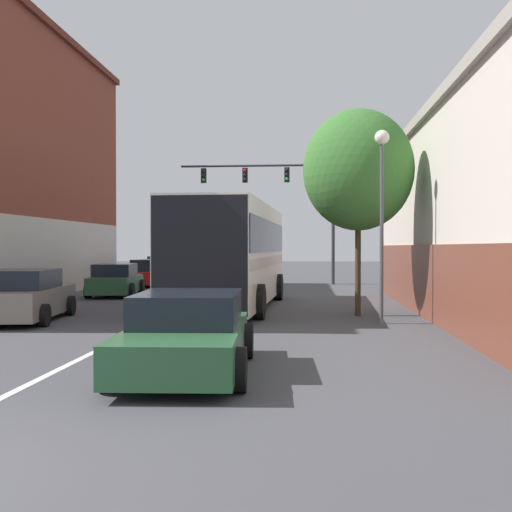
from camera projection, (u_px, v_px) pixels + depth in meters
lane_center_line at (189, 305)px, 20.95m from camera, size 0.14×44.24×0.01m
bus at (232, 251)px, 19.97m from camera, size 3.18×10.10×3.41m
hatchback_foreground at (187, 334)px, 9.73m from camera, size 2.23×4.25×1.28m
parked_car_left_near at (154, 273)px, 31.49m from camera, size 2.25×4.79×1.38m
parked_car_left_mid at (116, 281)px, 24.83m from camera, size 2.24×4.10×1.34m
parked_car_left_far at (168, 269)px, 36.75m from camera, size 2.49×4.34×1.47m
parked_car_left_distant at (21, 297)px, 16.41m from camera, size 2.58×4.32×1.42m
traffic_signal_gantry at (282, 192)px, 32.71m from camera, size 8.47×0.36×6.80m
street_lamp at (382, 196)px, 15.80m from camera, size 0.39×0.39×5.13m
street_tree_near at (358, 170)px, 17.61m from camera, size 3.25×2.93×6.09m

